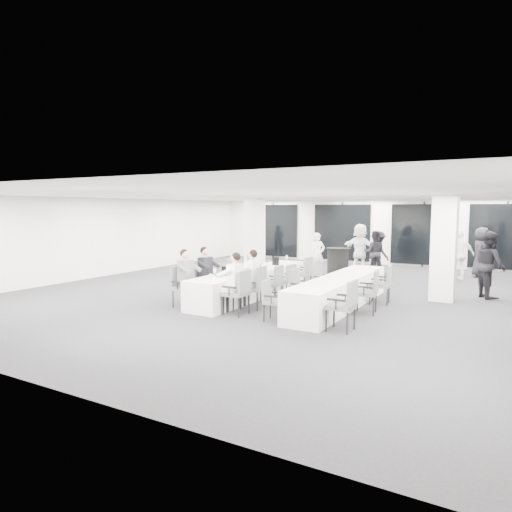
% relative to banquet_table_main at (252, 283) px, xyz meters
% --- Properties ---
extents(room, '(14.04, 16.04, 2.84)m').
position_rel_banquet_table_main_xyz_m(room, '(1.31, 2.21, 1.01)').
color(room, '#232328').
rests_on(room, ground).
extents(column_left, '(0.60, 0.60, 2.80)m').
position_rel_banquet_table_main_xyz_m(column_left, '(-2.37, 4.30, 1.02)').
color(column_left, silver).
rests_on(column_left, floor).
extents(column_right, '(0.60, 0.60, 2.80)m').
position_rel_banquet_table_main_xyz_m(column_right, '(4.63, 2.10, 1.02)').
color(column_right, silver).
rests_on(column_right, floor).
extents(banquet_table_main, '(0.90, 5.00, 0.75)m').
position_rel_banquet_table_main_xyz_m(banquet_table_main, '(0.00, 0.00, 0.00)').
color(banquet_table_main, silver).
rests_on(banquet_table_main, floor).
extents(banquet_table_side, '(0.90, 5.00, 0.75)m').
position_rel_banquet_table_main_xyz_m(banquet_table_side, '(2.55, -0.04, 0.00)').
color(banquet_table_side, silver).
rests_on(banquet_table_side, floor).
extents(cocktail_table, '(0.81, 0.81, 1.12)m').
position_rel_banquet_table_main_xyz_m(cocktail_table, '(1.15, 3.72, 0.19)').
color(cocktail_table, black).
rests_on(cocktail_table, floor).
extents(chair_main_left_near, '(0.56, 0.61, 1.01)m').
position_rel_banquet_table_main_xyz_m(chair_main_left_near, '(-0.84, -1.95, 0.20)').
color(chair_main_left_near, '#505257').
rests_on(chair_main_left_near, floor).
extents(chair_main_left_second, '(0.55, 0.58, 0.90)m').
position_rel_banquet_table_main_xyz_m(chair_main_left_second, '(-0.83, -1.16, 0.14)').
color(chair_main_left_second, '#505257').
rests_on(chair_main_left_second, floor).
extents(chair_main_left_mid, '(0.54, 0.57, 0.89)m').
position_rel_banquet_table_main_xyz_m(chair_main_left_mid, '(-0.83, -0.23, 0.14)').
color(chair_main_left_mid, '#505257').
rests_on(chair_main_left_mid, floor).
extents(chair_main_left_fourth, '(0.53, 0.58, 0.98)m').
position_rel_banquet_table_main_xyz_m(chair_main_left_fourth, '(-0.84, 0.51, 0.19)').
color(chair_main_left_fourth, '#505257').
rests_on(chair_main_left_fourth, floor).
extents(chair_main_left_far, '(0.63, 0.66, 1.03)m').
position_rel_banquet_table_main_xyz_m(chair_main_left_far, '(-0.84, 1.65, 0.21)').
color(chair_main_left_far, '#505257').
rests_on(chair_main_left_far, floor).
extents(chair_main_right_near, '(0.54, 0.60, 1.04)m').
position_rel_banquet_table_main_xyz_m(chair_main_right_near, '(0.84, -2.01, 0.22)').
color(chair_main_right_near, '#505257').
rests_on(chair_main_right_near, floor).
extents(chair_main_right_second, '(0.57, 0.62, 1.03)m').
position_rel_banquet_table_main_xyz_m(chair_main_right_second, '(0.84, -1.22, 0.21)').
color(chair_main_right_second, '#505257').
rests_on(chair_main_right_second, floor).
extents(chair_main_right_mid, '(0.50, 0.55, 0.96)m').
position_rel_banquet_table_main_xyz_m(chair_main_right_mid, '(0.83, -0.27, 0.17)').
color(chair_main_right_mid, '#505257').
rests_on(chair_main_right_mid, floor).
extents(chair_main_right_fourth, '(0.51, 0.55, 0.90)m').
position_rel_banquet_table_main_xyz_m(chair_main_right_fourth, '(0.83, 0.53, 0.14)').
color(chair_main_right_fourth, '#505257').
rests_on(chair_main_right_fourth, floor).
extents(chair_main_right_far, '(0.53, 0.59, 0.99)m').
position_rel_banquet_table_main_xyz_m(chair_main_right_far, '(0.84, 1.66, 0.19)').
color(chair_main_right_far, '#505257').
rests_on(chair_main_right_far, floor).
extents(chair_side_left_near, '(0.49, 0.54, 0.88)m').
position_rel_banquet_table_main_xyz_m(chair_side_left_near, '(1.72, -2.08, 0.13)').
color(chair_side_left_near, '#505257').
rests_on(chair_side_left_near, floor).
extents(chair_side_left_mid, '(0.51, 0.56, 0.96)m').
position_rel_banquet_table_main_xyz_m(chair_side_left_mid, '(1.71, -0.63, 0.17)').
color(chair_side_left_mid, '#505257').
rests_on(chair_side_left_mid, floor).
extents(chair_side_left_far, '(0.53, 0.57, 0.93)m').
position_rel_banquet_table_main_xyz_m(chair_side_left_far, '(1.72, 0.82, 0.15)').
color(chair_side_left_far, '#505257').
rests_on(chair_side_left_far, floor).
extents(chair_side_right_near, '(0.53, 0.59, 1.03)m').
position_rel_banquet_table_main_xyz_m(chair_side_right_near, '(3.39, -2.14, 0.21)').
color(chair_side_right_near, '#505257').
rests_on(chair_side_right_near, floor).
extents(chair_side_right_mid, '(0.58, 0.63, 1.02)m').
position_rel_banquet_table_main_xyz_m(chair_side_right_mid, '(3.39, -0.41, 0.21)').
color(chair_side_right_mid, '#505257').
rests_on(chair_side_right_mid, floor).
extents(chair_side_right_far, '(0.57, 0.62, 1.01)m').
position_rel_banquet_table_main_xyz_m(chair_side_right_far, '(3.38, 0.86, 0.20)').
color(chair_side_right_far, '#505257').
rests_on(chair_side_right_far, floor).
extents(seated_guest_a, '(0.50, 0.38, 1.44)m').
position_rel_banquet_table_main_xyz_m(seated_guest_a, '(-0.67, -1.95, 0.44)').
color(seated_guest_a, '#57595E').
rests_on(seated_guest_a, floor).
extents(seated_guest_b, '(0.50, 0.38, 1.44)m').
position_rel_banquet_table_main_xyz_m(seated_guest_b, '(-0.67, -1.14, 0.44)').
color(seated_guest_b, black).
rests_on(seated_guest_b, floor).
extents(seated_guest_c, '(0.50, 0.38, 1.44)m').
position_rel_banquet_table_main_xyz_m(seated_guest_c, '(0.67, -2.00, 0.44)').
color(seated_guest_c, white).
rests_on(seated_guest_c, floor).
extents(seated_guest_d, '(0.50, 0.38, 1.44)m').
position_rel_banquet_table_main_xyz_m(seated_guest_d, '(0.67, -1.23, 0.44)').
color(seated_guest_d, white).
rests_on(seated_guest_d, floor).
extents(standing_guest_a, '(0.80, 0.82, 1.76)m').
position_rel_banquet_table_main_xyz_m(standing_guest_a, '(0.05, 4.64, 0.50)').
color(standing_guest_a, white).
rests_on(standing_guest_a, floor).
extents(standing_guest_b, '(0.98, 0.73, 1.81)m').
position_rel_banquet_table_main_xyz_m(standing_guest_b, '(1.73, 6.08, 0.53)').
color(standing_guest_b, black).
rests_on(standing_guest_b, floor).
extents(standing_guest_c, '(1.28, 1.13, 1.78)m').
position_rel_banquet_table_main_xyz_m(standing_guest_c, '(1.78, 6.43, 0.52)').
color(standing_guest_c, black).
rests_on(standing_guest_c, floor).
extents(standing_guest_d, '(1.31, 1.12, 1.95)m').
position_rel_banquet_table_main_xyz_m(standing_guest_d, '(4.62, 6.06, 0.60)').
color(standing_guest_d, white).
rests_on(standing_guest_d, floor).
extents(standing_guest_e, '(0.72, 1.04, 2.00)m').
position_rel_banquet_table_main_xyz_m(standing_guest_e, '(5.22, 7.12, 0.62)').
color(standing_guest_e, black).
rests_on(standing_guest_e, floor).
extents(standing_guest_f, '(2.04, 1.33, 2.08)m').
position_rel_banquet_table_main_xyz_m(standing_guest_f, '(1.02, 6.61, 0.66)').
color(standing_guest_f, white).
rests_on(standing_guest_f, floor).
extents(standing_guest_g, '(0.82, 0.75, 1.79)m').
position_rel_banquet_table_main_xyz_m(standing_guest_g, '(-4.26, 7.94, 0.52)').
color(standing_guest_g, black).
rests_on(standing_guest_g, floor).
extents(standing_guest_h, '(1.02, 1.16, 2.06)m').
position_rel_banquet_table_main_xyz_m(standing_guest_h, '(5.67, 3.10, 0.66)').
color(standing_guest_h, black).
rests_on(standing_guest_h, floor).
extents(ice_bucket_near, '(0.21, 0.21, 0.24)m').
position_rel_banquet_table_main_xyz_m(ice_bucket_near, '(-0.06, -1.19, 0.49)').
color(ice_bucket_near, black).
rests_on(ice_bucket_near, banquet_table_main).
extents(ice_bucket_far, '(0.21, 0.21, 0.24)m').
position_rel_banquet_table_main_xyz_m(ice_bucket_far, '(0.08, 1.28, 0.50)').
color(ice_bucket_far, black).
rests_on(ice_bucket_far, banquet_table_main).
extents(water_bottle_a, '(0.07, 0.07, 0.23)m').
position_rel_banquet_table_main_xyz_m(water_bottle_a, '(-0.05, -1.68, 0.49)').
color(water_bottle_a, silver).
rests_on(water_bottle_a, banquet_table_main).
extents(water_bottle_b, '(0.08, 0.08, 0.24)m').
position_rel_banquet_table_main_xyz_m(water_bottle_b, '(0.09, 0.31, 0.49)').
color(water_bottle_b, silver).
rests_on(water_bottle_b, banquet_table_main).
extents(water_bottle_c, '(0.07, 0.07, 0.21)m').
position_rel_banquet_table_main_xyz_m(water_bottle_c, '(0.05, 2.11, 0.48)').
color(water_bottle_c, silver).
rests_on(water_bottle_c, banquet_table_main).
extents(plate_a, '(0.19, 0.19, 0.03)m').
position_rel_banquet_table_main_xyz_m(plate_a, '(-0.09, -1.55, 0.39)').
color(plate_a, white).
rests_on(plate_a, banquet_table_main).
extents(plate_b, '(0.19, 0.19, 0.03)m').
position_rel_banquet_table_main_xyz_m(plate_b, '(0.06, -1.66, 0.39)').
color(plate_b, white).
rests_on(plate_b, banquet_table_main).
extents(plate_c, '(0.18, 0.18, 0.03)m').
position_rel_banquet_table_main_xyz_m(plate_c, '(-0.02, -0.74, 0.39)').
color(plate_c, white).
rests_on(plate_c, banquet_table_main).
extents(wine_glass, '(0.08, 0.08, 0.20)m').
position_rel_banquet_table_main_xyz_m(wine_glass, '(0.26, -2.30, 0.53)').
color(wine_glass, silver).
rests_on(wine_glass, banquet_table_main).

